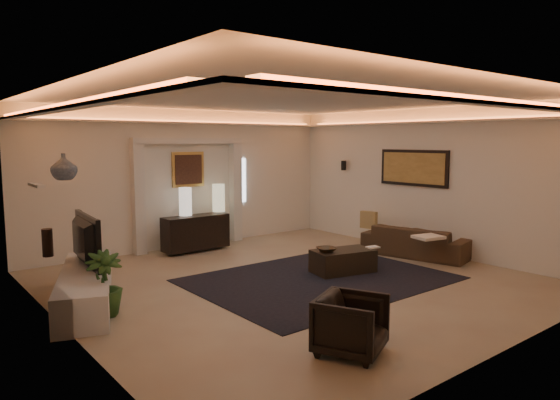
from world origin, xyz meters
TOP-DOWN VIEW (x-y plane):
  - floor at (0.00, 0.00)m, footprint 7.00×7.00m
  - ceiling at (0.00, 0.00)m, footprint 7.00×7.00m
  - wall_back at (0.00, 3.50)m, footprint 7.00×0.00m
  - wall_front at (0.00, -3.50)m, footprint 7.00×0.00m
  - wall_left at (-3.50, 0.00)m, footprint 0.00×7.00m
  - wall_right at (3.50, 0.00)m, footprint 0.00×7.00m
  - cove_soffit at (0.00, 0.00)m, footprint 7.00×7.00m
  - daylight_slit at (1.35, 3.48)m, footprint 0.25×0.03m
  - area_rug at (0.40, -0.20)m, footprint 4.00×3.00m
  - pilaster_left at (-1.15, 3.40)m, footprint 0.22×0.20m
  - pilaster_right at (1.15, 3.40)m, footprint 0.22×0.20m
  - alcove_header at (0.00, 3.40)m, footprint 2.52×0.20m
  - painting_frame at (0.00, 3.47)m, footprint 0.74×0.04m
  - painting_canvas at (0.00, 3.44)m, footprint 0.62×0.02m
  - art_panel_frame at (3.47, 0.30)m, footprint 0.04×1.64m
  - art_panel_gold at (3.44, 0.30)m, footprint 0.02×1.50m
  - wall_sconce at (3.38, 2.20)m, footprint 0.12×0.12m
  - wall_niche at (-3.44, 1.40)m, footprint 0.10×0.55m
  - console at (-0.16, 2.91)m, footprint 1.38×0.46m
  - lamp_left at (-0.30, 3.05)m, footprint 0.34×0.34m
  - lamp_right at (0.53, 3.12)m, footprint 0.29×0.29m
  - media_ledge at (-2.99, 0.92)m, footprint 1.50×2.61m
  - tv at (-2.97, 1.24)m, footprint 1.30×0.29m
  - figurine at (-3.15, 2.20)m, footprint 0.16×0.16m
  - ginger_jar at (-2.95, 1.85)m, footprint 0.43×0.43m
  - plant at (-2.96, 0.29)m, footprint 0.52×0.52m
  - sofa at (3.02, -0.14)m, footprint 2.15×1.25m
  - throw_blanket at (2.45, -0.82)m, footprint 0.55×0.48m
  - throw_pillow at (3.10, 1.15)m, footprint 0.19×0.39m
  - coffee_table at (1.00, -0.13)m, footprint 1.14×0.78m
  - bowl at (0.67, -0.07)m, footprint 0.38×0.38m
  - magazine at (1.52, -0.34)m, footprint 0.24×0.19m
  - armchair at (-1.31, -2.51)m, footprint 0.91×0.92m

SIDE VIEW (x-z plane):
  - floor at x=0.00m, z-range 0.00..0.00m
  - area_rug at x=0.40m, z-range 0.00..0.01m
  - coffee_table at x=1.00m, z-range 0.01..0.40m
  - media_ledge at x=-2.99m, z-range -0.01..0.46m
  - sofa at x=3.02m, z-range 0.00..0.59m
  - armchair at x=-1.31m, z-range 0.00..0.63m
  - console at x=-0.16m, z-range 0.06..0.74m
  - plant at x=-2.96m, z-range 0.00..0.84m
  - magazine at x=1.52m, z-range 0.41..0.44m
  - bowl at x=0.67m, z-range 0.41..0.49m
  - throw_blanket at x=2.45m, z-range 0.52..0.58m
  - throw_pillow at x=3.10m, z-range 0.36..0.74m
  - figurine at x=-3.15m, z-range 0.42..0.86m
  - tv at x=-2.97m, z-range 0.45..1.19m
  - lamp_left at x=-0.30m, z-range 0.81..1.37m
  - lamp_right at x=0.53m, z-range 0.80..1.38m
  - pilaster_left at x=-1.15m, z-range 0.00..2.20m
  - pilaster_right at x=1.15m, z-range 0.00..2.20m
  - daylight_slit at x=1.35m, z-range 0.85..1.85m
  - wall_back at x=0.00m, z-range -2.05..4.95m
  - wall_front at x=0.00m, z-range -2.05..4.95m
  - wall_left at x=-3.50m, z-range -2.05..4.95m
  - wall_right at x=3.50m, z-range -2.05..4.95m
  - painting_frame at x=0.00m, z-range 1.28..2.02m
  - painting_canvas at x=0.00m, z-range 1.34..1.96m
  - wall_niche at x=-3.44m, z-range 1.63..1.67m
  - wall_sconce at x=3.38m, z-range 1.57..1.79m
  - art_panel_gold at x=3.44m, z-range 1.39..2.01m
  - art_panel_frame at x=3.47m, z-range 1.33..2.07m
  - ginger_jar at x=-2.95m, z-range 1.67..2.07m
  - alcove_header at x=0.00m, z-range 2.19..2.31m
  - cove_soffit at x=0.00m, z-range 2.60..2.64m
  - ceiling at x=0.00m, z-range 2.90..2.90m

